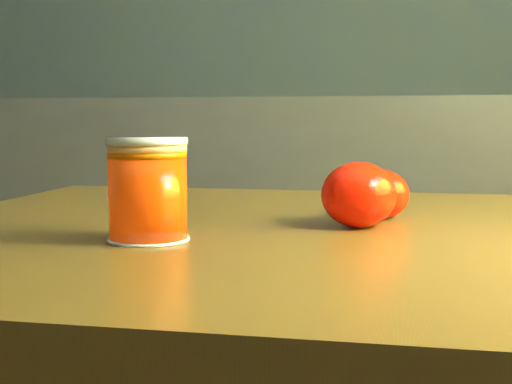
# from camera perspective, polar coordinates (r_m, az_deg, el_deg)

# --- Properties ---
(kitchen_counter) EXTENTS (3.15, 0.60, 0.90)m
(kitchen_counter) POSITION_cam_1_polar(r_m,az_deg,el_deg) (2.33, -7.60, -3.83)
(kitchen_counter) COLOR #4E4F54
(kitchen_counter) RESTS_ON ground
(table) EXTENTS (1.03, 0.75, 0.74)m
(table) POSITION_cam_1_polar(r_m,az_deg,el_deg) (0.71, 10.77, -10.59)
(table) COLOR brown
(table) RESTS_ON ground
(juice_glass) EXTENTS (0.07, 0.07, 0.09)m
(juice_glass) POSITION_cam_1_polar(r_m,az_deg,el_deg) (0.63, -8.65, 0.16)
(juice_glass) COLOR #F23904
(juice_glass) RESTS_ON table
(orange_front) EXTENTS (0.08, 0.08, 0.06)m
(orange_front) POSITION_cam_1_polar(r_m,az_deg,el_deg) (0.70, 8.21, -0.22)
(orange_front) COLOR #FF1C05
(orange_front) RESTS_ON table
(orange_back) EXTENTS (0.08, 0.08, 0.05)m
(orange_back) POSITION_cam_1_polar(r_m,az_deg,el_deg) (0.76, 9.96, -0.18)
(orange_back) COLOR #FF1C05
(orange_back) RESTS_ON table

